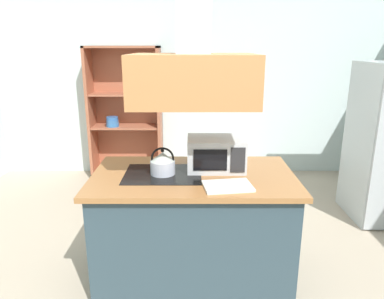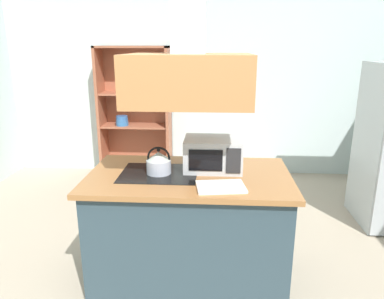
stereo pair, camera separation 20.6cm
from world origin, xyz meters
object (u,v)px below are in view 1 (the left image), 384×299
at_px(kettle, 162,163).
at_px(microwave, 215,154).
at_px(dish_cabinet, 125,120).
at_px(cutting_board, 227,186).

distance_m(kettle, microwave, 0.44).
bearing_deg(microwave, dish_cabinet, 116.25).
xyz_separation_m(kettle, cutting_board, (0.48, -0.27, -0.08)).
distance_m(kettle, cutting_board, 0.56).
xyz_separation_m(cutting_board, microwave, (-0.06, 0.40, 0.12)).
relative_size(kettle, cutting_board, 0.64).
xyz_separation_m(dish_cabinet, cutting_board, (1.21, -2.73, 0.08)).
height_order(kettle, cutting_board, kettle).
distance_m(cutting_board, microwave, 0.42).
distance_m(dish_cabinet, kettle, 2.57).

